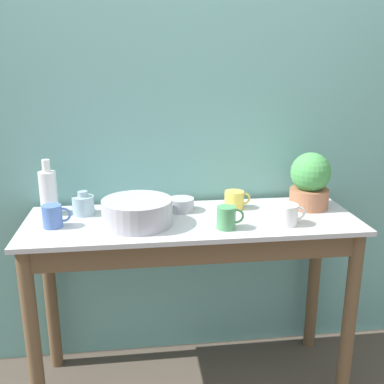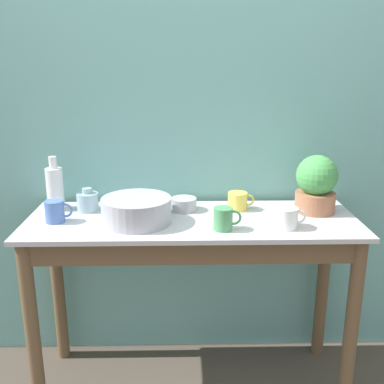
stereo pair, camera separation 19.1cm
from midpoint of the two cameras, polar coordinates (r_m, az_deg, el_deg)
wall_back at (r=2.16m, az=2.39°, el=8.64°), size 6.00×0.05×2.40m
counter_table at (r=2.00m, az=2.78°, el=-8.55°), size 1.44×0.50×0.83m
potted_plant at (r=2.10m, az=18.04°, el=0.93°), size 0.18×0.18×0.26m
bowl_wash_large at (r=1.89m, az=-4.20°, el=-2.37°), size 0.29×0.29×0.11m
bottle_tall at (r=2.11m, az=-14.56°, el=0.51°), size 0.08×0.08×0.25m
bottle_short at (r=2.07m, az=-10.56°, el=-1.22°), size 0.10×0.10×0.11m
mug_green at (r=1.82m, az=7.08°, el=-3.45°), size 0.11×0.08×0.09m
mug_yellow at (r=2.07m, az=8.51°, el=-1.19°), size 0.12×0.09×0.08m
mug_white at (r=1.89m, az=14.73°, el=-3.22°), size 0.13×0.10×0.09m
mug_blue at (r=1.95m, az=-14.32°, el=-2.45°), size 0.12×0.08×0.09m
bowl_small_steel at (r=2.04m, az=1.63°, el=-1.61°), size 0.12×0.12×0.06m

